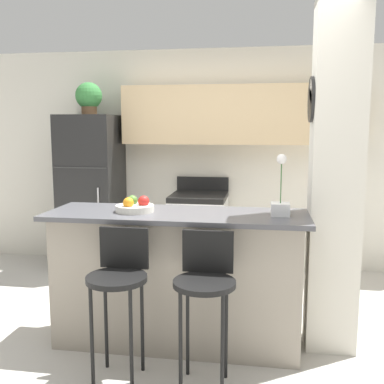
{
  "coord_description": "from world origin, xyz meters",
  "views": [
    {
      "loc": [
        0.64,
        -3.22,
        1.65
      ],
      "look_at": [
        0.0,
        0.72,
        1.08
      ],
      "focal_mm": 42.0,
      "sensor_mm": 36.0,
      "label": 1
    }
  ],
  "objects_px": {
    "refrigerator": "(92,193)",
    "bar_stool_right": "(205,284)",
    "fruit_bowl": "(135,206)",
    "orchid_vase": "(280,200)",
    "potted_plant_on_fridge": "(89,97)",
    "stove_range": "(199,233)",
    "bar_stool_left": "(119,280)"
  },
  "relations": [
    {
      "from": "bar_stool_left",
      "to": "fruit_bowl",
      "type": "bearing_deg",
      "value": 93.48
    },
    {
      "from": "orchid_vase",
      "to": "fruit_bowl",
      "type": "bearing_deg",
      "value": -179.11
    },
    {
      "from": "refrigerator",
      "to": "stove_range",
      "type": "xyz_separation_m",
      "value": [
        1.26,
        0.01,
        -0.43
      ]
    },
    {
      "from": "orchid_vase",
      "to": "potted_plant_on_fridge",
      "type": "bearing_deg",
      "value": 140.99
    },
    {
      "from": "orchid_vase",
      "to": "refrigerator",
      "type": "bearing_deg",
      "value": 140.99
    },
    {
      "from": "fruit_bowl",
      "to": "orchid_vase",
      "type": "bearing_deg",
      "value": 0.89
    },
    {
      "from": "bar_stool_left",
      "to": "bar_stool_right",
      "type": "height_order",
      "value": "same"
    },
    {
      "from": "stove_range",
      "to": "fruit_bowl",
      "type": "height_order",
      "value": "fruit_bowl"
    },
    {
      "from": "stove_range",
      "to": "fruit_bowl",
      "type": "xyz_separation_m",
      "value": [
        -0.23,
        -1.72,
        0.6
      ]
    },
    {
      "from": "potted_plant_on_fridge",
      "to": "orchid_vase",
      "type": "bearing_deg",
      "value": -39.01
    },
    {
      "from": "refrigerator",
      "to": "bar_stool_right",
      "type": "distance_m",
      "value": 2.76
    },
    {
      "from": "bar_stool_right",
      "to": "orchid_vase",
      "type": "relative_size",
      "value": 2.24
    },
    {
      "from": "bar_stool_right",
      "to": "fruit_bowl",
      "type": "bearing_deg",
      "value": 139.86
    },
    {
      "from": "potted_plant_on_fridge",
      "to": "orchid_vase",
      "type": "relative_size",
      "value": 0.83
    },
    {
      "from": "bar_stool_left",
      "to": "bar_stool_right",
      "type": "relative_size",
      "value": 1.0
    },
    {
      "from": "refrigerator",
      "to": "bar_stool_right",
      "type": "xyz_separation_m",
      "value": [
        1.63,
        -2.22,
        -0.22
      ]
    },
    {
      "from": "bar_stool_left",
      "to": "orchid_vase",
      "type": "height_order",
      "value": "orchid_vase"
    },
    {
      "from": "stove_range",
      "to": "fruit_bowl",
      "type": "distance_m",
      "value": 1.84
    },
    {
      "from": "refrigerator",
      "to": "bar_stool_left",
      "type": "height_order",
      "value": "refrigerator"
    },
    {
      "from": "refrigerator",
      "to": "orchid_vase",
      "type": "xyz_separation_m",
      "value": [
        2.1,
        -1.7,
        0.24
      ]
    },
    {
      "from": "orchid_vase",
      "to": "bar_stool_left",
      "type": "bearing_deg",
      "value": -153.35
    },
    {
      "from": "refrigerator",
      "to": "orchid_vase",
      "type": "bearing_deg",
      "value": -39.01
    },
    {
      "from": "bar_stool_right",
      "to": "orchid_vase",
      "type": "bearing_deg",
      "value": 47.91
    },
    {
      "from": "potted_plant_on_fridge",
      "to": "orchid_vase",
      "type": "height_order",
      "value": "potted_plant_on_fridge"
    },
    {
      "from": "potted_plant_on_fridge",
      "to": "bar_stool_right",
      "type": "bearing_deg",
      "value": -53.8
    },
    {
      "from": "refrigerator",
      "to": "fruit_bowl",
      "type": "relative_size",
      "value": 6.21
    },
    {
      "from": "fruit_bowl",
      "to": "refrigerator",
      "type": "bearing_deg",
      "value": 120.89
    },
    {
      "from": "bar_stool_right",
      "to": "potted_plant_on_fridge",
      "type": "relative_size",
      "value": 2.71
    },
    {
      "from": "refrigerator",
      "to": "bar_stool_right",
      "type": "height_order",
      "value": "refrigerator"
    },
    {
      "from": "bar_stool_left",
      "to": "fruit_bowl",
      "type": "relative_size",
      "value": 3.43
    },
    {
      "from": "stove_range",
      "to": "potted_plant_on_fridge",
      "type": "height_order",
      "value": "potted_plant_on_fridge"
    },
    {
      "from": "refrigerator",
      "to": "orchid_vase",
      "type": "relative_size",
      "value": 4.06
    }
  ]
}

